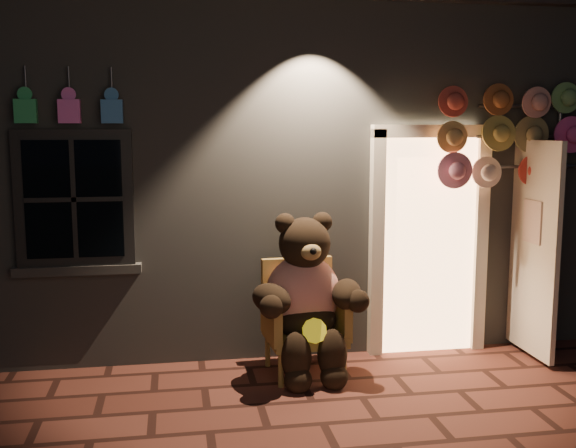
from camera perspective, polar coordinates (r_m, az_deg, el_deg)
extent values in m
plane|color=brown|center=(5.19, 3.01, -16.52)|extent=(60.00, 60.00, 0.00)
cube|color=slate|center=(8.67, -2.73, 4.80)|extent=(7.00, 5.00, 3.30)
cube|color=black|center=(8.74, -2.81, 16.20)|extent=(7.30, 5.30, 0.16)
cube|color=black|center=(6.14, -17.61, 2.05)|extent=(1.00, 0.10, 1.20)
cube|color=black|center=(6.11, -17.64, 2.02)|extent=(0.82, 0.06, 1.02)
cube|color=slate|center=(6.24, -17.35, -3.71)|extent=(1.10, 0.14, 0.08)
cube|color=#FEB472|center=(6.63, 11.70, -1.67)|extent=(0.92, 0.10, 2.10)
cube|color=beige|center=(6.42, 7.50, -1.89)|extent=(0.12, 0.12, 2.20)
cube|color=beige|center=(6.80, 15.91, -1.57)|extent=(0.12, 0.12, 2.20)
cube|color=beige|center=(6.49, 12.11, 7.70)|extent=(1.16, 0.12, 0.12)
cube|color=beige|center=(6.67, 20.12, -1.94)|extent=(0.05, 0.80, 2.00)
cube|color=#279252|center=(6.09, -21.32, 8.89)|extent=(0.18, 0.07, 0.20)
cylinder|color=#59595E|center=(6.16, -21.33, 11.21)|extent=(0.02, 0.02, 0.25)
cube|color=#D959B6|center=(6.03, -18.03, 9.06)|extent=(0.18, 0.07, 0.20)
cylinder|color=#59595E|center=(6.10, -18.05, 11.40)|extent=(0.02, 0.02, 0.25)
cube|color=#2E65A3|center=(5.99, -14.67, 9.20)|extent=(0.18, 0.07, 0.20)
cylinder|color=#59595E|center=(6.06, -14.71, 11.56)|extent=(0.02, 0.02, 0.25)
cube|color=olive|center=(6.02, 1.42, -9.45)|extent=(0.69, 0.65, 0.09)
cube|color=olive|center=(6.19, 0.74, -5.82)|extent=(0.65, 0.12, 0.65)
cube|color=olive|center=(5.87, -1.44, -8.00)|extent=(0.12, 0.56, 0.37)
cube|color=olive|center=(6.03, 4.31, -7.59)|extent=(0.12, 0.56, 0.37)
cylinder|color=olive|center=(5.78, -0.62, -12.26)|extent=(0.05, 0.05, 0.30)
cylinder|color=olive|center=(5.92, 4.75, -11.77)|extent=(0.05, 0.05, 0.30)
cylinder|color=olive|center=(6.25, -1.73, -10.63)|extent=(0.05, 0.05, 0.30)
cylinder|color=olive|center=(6.39, 3.24, -10.23)|extent=(0.05, 0.05, 0.30)
ellipsoid|color=red|center=(5.96, 1.27, -5.92)|extent=(0.70, 0.58, 0.70)
ellipsoid|color=black|center=(5.94, 1.46, -8.03)|extent=(0.58, 0.51, 0.33)
sphere|color=black|center=(5.82, 1.41, -1.64)|extent=(0.48, 0.48, 0.45)
sphere|color=black|center=(5.78, -0.25, 0.06)|extent=(0.18, 0.18, 0.18)
sphere|color=black|center=(5.86, 2.91, 0.17)|extent=(0.18, 0.18, 0.18)
ellipsoid|color=olive|center=(5.63, 1.96, -2.39)|extent=(0.18, 0.14, 0.14)
ellipsoid|color=black|center=(5.67, -1.42, -6.35)|extent=(0.42, 0.52, 0.25)
ellipsoid|color=black|center=(5.85, 4.99, -5.93)|extent=(0.37, 0.51, 0.25)
ellipsoid|color=black|center=(5.71, 0.71, -11.20)|extent=(0.25, 0.25, 0.43)
ellipsoid|color=black|center=(5.79, 3.76, -10.93)|extent=(0.25, 0.25, 0.43)
sphere|color=black|center=(5.71, 0.86, -13.06)|extent=(0.23, 0.23, 0.23)
sphere|color=black|center=(5.80, 3.93, -12.76)|extent=(0.23, 0.23, 0.23)
cylinder|color=yellow|center=(5.68, 2.26, -9.02)|extent=(0.22, 0.10, 0.21)
cylinder|color=#59595E|center=(7.06, 21.62, 0.37)|extent=(0.04, 0.04, 2.55)
cylinder|color=#59595E|center=(6.84, 20.14, 9.34)|extent=(1.13, 0.03, 0.03)
cylinder|color=#59595E|center=(6.84, 20.02, 6.97)|extent=(1.13, 0.03, 0.03)
cylinder|color=#59595E|center=(6.85, 19.90, 4.60)|extent=(1.13, 0.03, 0.03)
cylinder|color=#B84034|center=(6.42, 13.92, 10.12)|extent=(0.32, 0.11, 0.32)
cylinder|color=brown|center=(6.56, 17.10, 9.96)|extent=(0.32, 0.11, 0.32)
cylinder|color=tan|center=(6.71, 20.15, 9.78)|extent=(0.32, 0.11, 0.32)
cylinder|color=#6AA25B|center=(6.95, 22.64, 9.58)|extent=(0.32, 0.11, 0.32)
cylinder|color=#DEA45B|center=(6.39, 13.93, 7.17)|extent=(0.32, 0.11, 0.32)
cylinder|color=#B29E48|center=(6.53, 17.10, 7.06)|extent=(0.32, 0.11, 0.32)
cylinder|color=olive|center=(6.76, 19.75, 6.97)|extent=(0.32, 0.11, 0.32)
cylinder|color=#F04CA2|center=(6.92, 22.62, 6.84)|extent=(0.32, 0.11, 0.32)
cylinder|color=pink|center=(6.38, 13.93, 4.19)|extent=(0.32, 0.11, 0.32)
cylinder|color=#FFE2D0|center=(6.59, 16.74, 4.21)|extent=(0.32, 0.11, 0.32)
cylinder|color=red|center=(6.74, 19.74, 4.16)|extent=(0.32, 0.11, 0.32)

